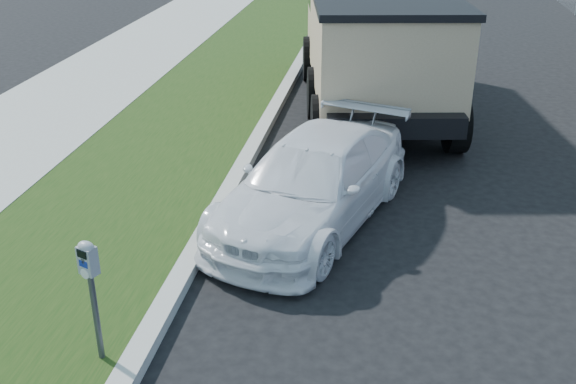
# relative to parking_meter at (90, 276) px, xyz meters

# --- Properties ---
(ground) EXTENTS (120.00, 120.00, 0.00)m
(ground) POSITION_rel_parking_meter_xyz_m (2.92, 1.24, -1.07)
(ground) COLOR black
(ground) RESTS_ON ground
(streetside) EXTENTS (6.12, 50.00, 0.15)m
(streetside) POSITION_rel_parking_meter_xyz_m (-2.65, 3.24, -1.01)
(streetside) COLOR #97978E
(streetside) RESTS_ON ground
(parking_meter) EXTENTS (0.21, 0.18, 1.31)m
(parking_meter) POSITION_rel_parking_meter_xyz_m (0.00, 0.00, 0.00)
(parking_meter) COLOR #3F4247
(parking_meter) RESTS_ON ground
(white_wagon) EXTENTS (2.91, 4.50, 1.21)m
(white_wagon) POSITION_rel_parking_meter_xyz_m (1.69, 3.50, -0.47)
(white_wagon) COLOR white
(white_wagon) RESTS_ON ground
(dump_truck) EXTENTS (3.58, 7.01, 2.62)m
(dump_truck) POSITION_rel_parking_meter_xyz_m (2.23, 8.95, 0.40)
(dump_truck) COLOR black
(dump_truck) RESTS_ON ground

